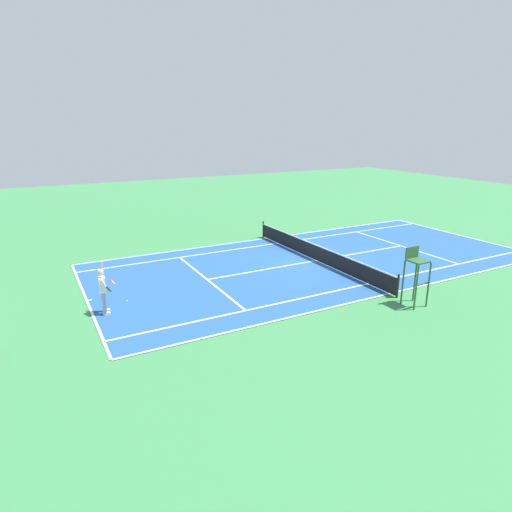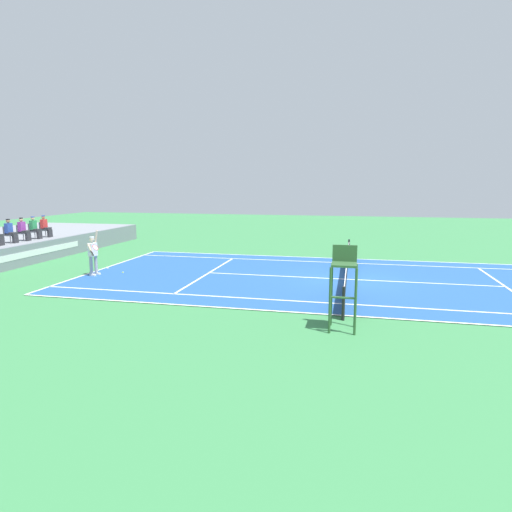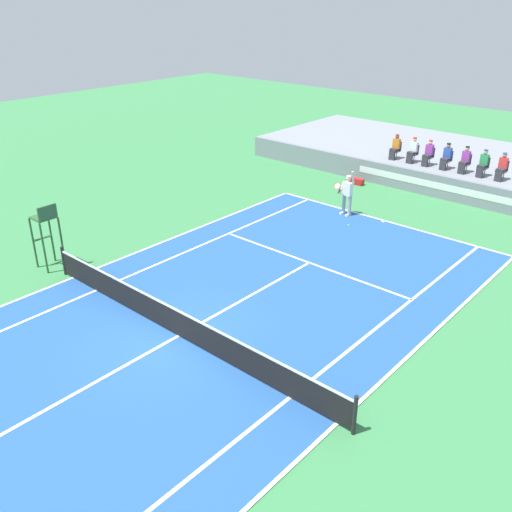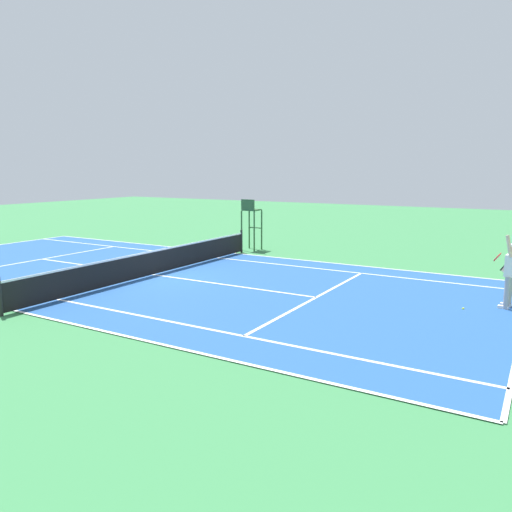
{
  "view_description": "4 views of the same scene",
  "coord_description": "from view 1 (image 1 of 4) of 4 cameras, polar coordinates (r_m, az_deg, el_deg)",
  "views": [
    {
      "loc": [
        -18.41,
        13.6,
        7.2
      ],
      "look_at": [
        -0.5,
        4.0,
        1.0
      ],
      "focal_mm": 30.42,
      "sensor_mm": 36.0,
      "label": 1
    },
    {
      "loc": [
        -19.12,
        -0.22,
        4.16
      ],
      "look_at": [
        -0.5,
        4.0,
        1.0
      ],
      "focal_mm": 30.34,
      "sensor_mm": 36.0,
      "label": 2
    },
    {
      "loc": [
        10.68,
        -8.74,
        9.11
      ],
      "look_at": [
        -0.5,
        4.0,
        1.0
      ],
      "focal_mm": 39.25,
      "sensor_mm": 36.0,
      "label": 3
    },
    {
      "loc": [
        13.4,
        12.21,
        3.8
      ],
      "look_at": [
        -0.5,
        4.0,
        1.0
      ],
      "focal_mm": 34.88,
      "sensor_mm": 36.0,
      "label": 4
    }
  ],
  "objects": [
    {
      "name": "tennis_player",
      "position": [
        17.98,
        -19.47,
        -4.24
      ],
      "size": [
        0.8,
        0.62,
        2.08
      ],
      "color": "#9E9EA3",
      "rests_on": "ground"
    },
    {
      "name": "tennis_ball",
      "position": [
        19.2,
        -16.62,
        -5.7
      ],
      "size": [
        0.07,
        0.07,
        0.07
      ],
      "primitive_type": "sphere",
      "color": "#D1E533",
      "rests_on": "ground"
    },
    {
      "name": "court",
      "position": [
        23.99,
        7.88,
        -0.64
      ],
      "size": [
        11.08,
        23.88,
        0.03
      ],
      "color": "#235193",
      "rests_on": "ground"
    },
    {
      "name": "net",
      "position": [
        23.84,
        7.93,
        0.54
      ],
      "size": [
        11.98,
        0.1,
        1.07
      ],
      "color": "black",
      "rests_on": "ground"
    },
    {
      "name": "umpire_chair",
      "position": [
        18.75,
        20.28,
        -1.64
      ],
      "size": [
        0.77,
        0.77,
        2.44
      ],
      "color": "#2D562D",
      "rests_on": "ground"
    },
    {
      "name": "ground_plane",
      "position": [
        23.99,
        7.88,
        -0.66
      ],
      "size": [
        80.0,
        80.0,
        0.0
      ],
      "primitive_type": "plane",
      "color": "#387F47"
    }
  ]
}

